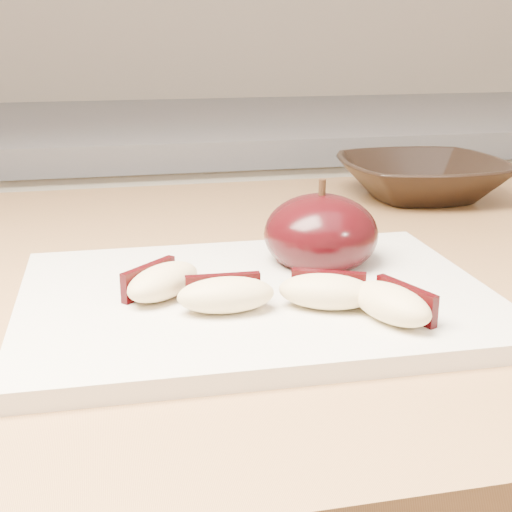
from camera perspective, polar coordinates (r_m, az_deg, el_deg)
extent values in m
cube|color=silver|center=(1.41, -7.15, -9.17)|extent=(2.40, 0.60, 0.90)
cube|color=slate|center=(1.27, -7.97, 10.11)|extent=(2.40, 0.62, 0.04)
cube|color=#A78149|center=(0.60, -2.14, -2.44)|extent=(1.64, 0.64, 0.04)
cube|color=silver|center=(0.50, 0.00, -3.44)|extent=(0.33, 0.24, 0.01)
ellipsoid|color=black|center=(0.55, 5.21, 1.77)|extent=(0.12, 0.12, 0.06)
cylinder|color=black|center=(0.54, 5.31, 5.46)|extent=(0.01, 0.01, 0.01)
ellipsoid|color=beige|center=(0.48, -7.42, -2.04)|extent=(0.07, 0.07, 0.02)
cube|color=black|center=(0.49, -8.58, -1.84)|extent=(0.04, 0.04, 0.02)
ellipsoid|color=beige|center=(0.46, -2.43, -3.14)|extent=(0.06, 0.03, 0.02)
cube|color=black|center=(0.47, -2.66, -2.67)|extent=(0.05, 0.01, 0.02)
ellipsoid|color=beige|center=(0.46, 5.68, -2.85)|extent=(0.07, 0.05, 0.02)
cube|color=black|center=(0.48, 5.82, -2.40)|extent=(0.05, 0.02, 0.02)
ellipsoid|color=beige|center=(0.45, 10.72, -3.75)|extent=(0.05, 0.07, 0.02)
cube|color=black|center=(0.46, 11.91, -3.51)|extent=(0.02, 0.05, 0.02)
imported|color=black|center=(0.84, 13.06, 6.08)|extent=(0.19, 0.19, 0.05)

